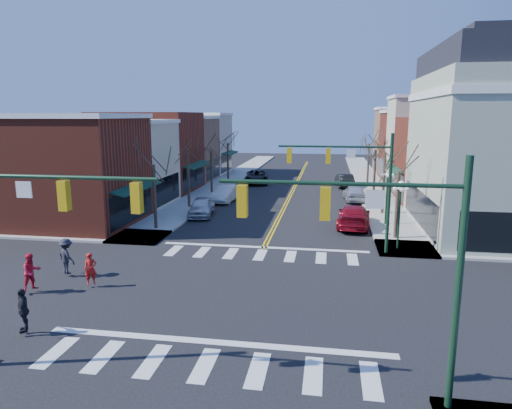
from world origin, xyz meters
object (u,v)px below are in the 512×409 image
at_px(car_right_far, 344,180).
at_px(pedestrian_red_b, 32,272).
at_px(car_left_mid, 226,194).
at_px(pedestrian_dark_a, 23,310).
at_px(car_right_near, 354,216).
at_px(lamppost_corner, 400,203).
at_px(pedestrian_red_a, 91,269).
at_px(lamppost_midblock, 387,187).
at_px(car_right_mid, 355,193).
at_px(pedestrian_dark_b, 67,256).
at_px(car_left_near, 202,207).
at_px(car_left_far, 257,177).

relative_size(car_right_far, pedestrian_red_b, 2.70).
distance_m(car_left_mid, pedestrian_dark_a, 27.81).
xyz_separation_m(car_right_near, car_right_far, (-0.13, 19.46, -0.04)).
xyz_separation_m(lamppost_corner, car_right_near, (-2.38, 5.67, -2.14)).
relative_size(car_left_mid, pedestrian_red_a, 3.02).
xyz_separation_m(lamppost_midblock, car_right_mid, (-1.80, 9.81, -2.16)).
distance_m(pedestrian_red_b, pedestrian_dark_b, 2.37).
height_order(lamppost_corner, car_right_far, lamppost_corner).
distance_m(car_left_mid, pedestrian_red_b, 24.25).
xyz_separation_m(lamppost_midblock, pedestrian_dark_a, (-15.50, -20.16, -1.96)).
distance_m(lamppost_corner, pedestrian_red_a, 17.90).
distance_m(car_left_near, car_right_far, 21.34).
distance_m(car_right_far, pedestrian_red_b, 38.18).
height_order(pedestrian_red_a, pedestrian_dark_a, pedestrian_dark_a).
distance_m(car_left_far, pedestrian_dark_a, 40.22).
bearing_deg(pedestrian_dark_b, car_right_far, -85.43).
height_order(lamppost_corner, pedestrian_dark_b, lamppost_corner).
bearing_deg(pedestrian_red_b, car_right_far, 5.64).
xyz_separation_m(lamppost_midblock, pedestrian_red_a, (-15.50, -15.22, -2.04)).
distance_m(lamppost_midblock, car_right_far, 18.92).
xyz_separation_m(car_right_near, pedestrian_dark_b, (-15.11, -13.17, 0.26)).
relative_size(lamppost_corner, pedestrian_dark_a, 2.55).
bearing_deg(pedestrian_dark_b, pedestrian_red_b, 110.77).
bearing_deg(car_left_mid, lamppost_corner, -39.34).
distance_m(lamppost_midblock, pedestrian_dark_a, 25.51).
bearing_deg(car_left_near, pedestrian_dark_b, -107.63).
xyz_separation_m(pedestrian_dark_a, pedestrian_dark_b, (-1.98, 6.16, 0.08)).
bearing_deg(car_left_near, car_right_mid, 27.61).
relative_size(lamppost_midblock, car_right_near, 0.76).
bearing_deg(car_left_mid, pedestrian_red_a, -87.86).
height_order(car_left_far, car_right_far, car_left_far).
height_order(lamppost_corner, car_left_near, lamppost_corner).
distance_m(car_left_far, pedestrian_red_a, 35.29).
height_order(car_right_near, pedestrian_dark_b, pedestrian_dark_b).
bearing_deg(pedestrian_dark_a, car_right_near, 114.67).
height_order(pedestrian_red_a, pedestrian_red_b, pedestrian_red_b).
bearing_deg(car_right_near, car_right_far, -84.94).
xyz_separation_m(car_left_far, pedestrian_red_b, (-4.83, -36.32, 0.22)).
bearing_deg(car_left_far, lamppost_corner, -71.19).
bearing_deg(car_left_far, car_right_mid, -49.58).
distance_m(car_right_near, pedestrian_red_b, 21.90).
relative_size(lamppost_corner, car_right_far, 0.91).
xyz_separation_m(car_right_mid, pedestrian_dark_a, (-13.70, -29.97, 0.20)).
bearing_deg(lamppost_midblock, car_right_mid, 100.40).
distance_m(lamppost_midblock, car_right_mid, 10.20).
distance_m(pedestrian_dark_a, pedestrian_dark_b, 6.47).
xyz_separation_m(car_right_mid, pedestrian_dark_b, (-15.68, -23.81, 0.28)).
height_order(car_right_near, car_right_mid, car_right_near).
xyz_separation_m(lamppost_corner, car_left_far, (-13.00, 26.48, -2.14)).
distance_m(pedestrian_red_a, pedestrian_red_b, 2.59).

